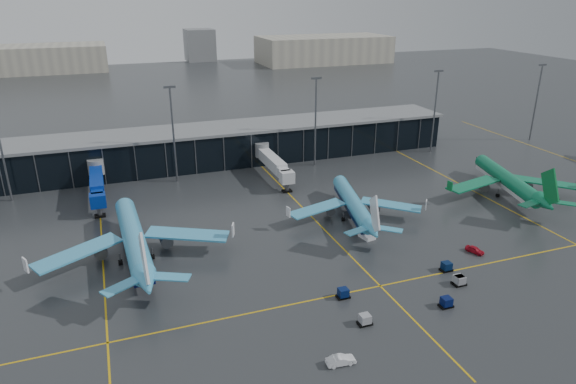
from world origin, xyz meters
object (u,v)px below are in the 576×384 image
object	(u,v)px
airliner_arkefly	(132,226)
service_van_red	(475,250)
airliner_klm_near	(353,194)
airliner_aer_lingus	(508,171)
baggage_carts	(421,290)
mobile_airstair	(367,235)
service_van_white	(341,360)

from	to	relation	value
airliner_arkefly	service_van_red	size ratio (longest dim) A/B	11.61
airliner_arkefly	airliner_klm_near	bearing A→B (deg)	0.90
airliner_aer_lingus	baggage_carts	xyz separation A→B (m)	(-45.78, -31.97, -5.33)
airliner_arkefly	mobile_airstair	size ratio (longest dim) A/B	12.09
service_van_white	mobile_airstair	bearing A→B (deg)	-29.30
baggage_carts	service_van_white	world-z (taller)	baggage_carts
airliner_klm_near	service_van_white	bearing A→B (deg)	-105.81
service_van_white	airliner_aer_lingus	bearing A→B (deg)	-52.80
airliner_klm_near	service_van_red	size ratio (longest dim) A/B	9.78
service_van_red	service_van_white	world-z (taller)	service_van_white
airliner_aer_lingus	service_van_white	world-z (taller)	airliner_aer_lingus
service_van_red	airliner_arkefly	bearing A→B (deg)	140.51
service_van_red	service_van_white	bearing A→B (deg)	-173.22
airliner_arkefly	baggage_carts	world-z (taller)	airliner_arkefly
airliner_klm_near	baggage_carts	world-z (taller)	airliner_klm_near
baggage_carts	airliner_aer_lingus	bearing A→B (deg)	34.93
airliner_arkefly	airliner_aer_lingus	distance (m)	90.10
airliner_aer_lingus	service_van_white	xyz separation A→B (m)	(-66.15, -43.22, -5.41)
mobile_airstair	service_van_red	xyz separation A→B (m)	(16.73, -12.92, -0.14)
baggage_carts	mobile_airstair	world-z (taller)	mobile_airstair
service_van_white	airliner_klm_near	bearing A→B (deg)	-24.46
airliner_aer_lingus	service_van_red	world-z (taller)	airliner_aer_lingus
mobile_airstair	service_van_white	size ratio (longest dim) A/B	0.86
airliner_arkefly	mobile_airstair	world-z (taller)	airliner_arkefly
baggage_carts	service_van_red	bearing A→B (deg)	26.18
mobile_airstair	service_van_white	xyz separation A→B (m)	(-21.77, -33.09, -0.09)
mobile_airstair	airliner_aer_lingus	bearing A→B (deg)	2.05
service_van_white	airliner_arkefly	bearing A→B (deg)	34.19
baggage_carts	service_van_red	distance (m)	20.20
airliner_klm_near	airliner_arkefly	bearing A→B (deg)	-164.40
airliner_arkefly	mobile_airstair	xyz separation A→B (m)	(45.70, -8.12, -5.84)
airliner_aer_lingus	service_van_white	size ratio (longest dim) A/B	9.62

